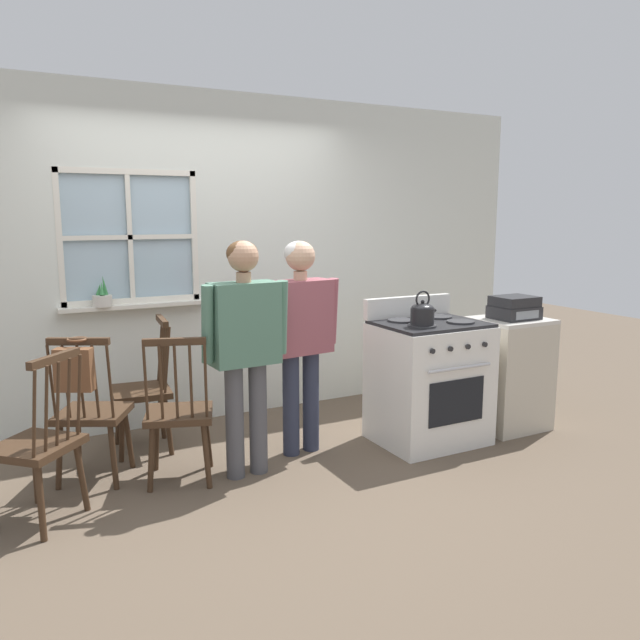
# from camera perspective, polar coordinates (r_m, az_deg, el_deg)

# --- Properties ---
(ground_plane) EXTENTS (16.00, 16.00, 0.00)m
(ground_plane) POSITION_cam_1_polar(r_m,az_deg,el_deg) (4.26, -4.83, -14.17)
(ground_plane) COLOR brown
(wall_back) EXTENTS (6.40, 0.16, 2.70)m
(wall_back) POSITION_cam_1_polar(r_m,az_deg,el_deg) (5.24, -10.82, 5.33)
(wall_back) COLOR silver
(wall_back) RESTS_ON ground_plane
(chair_by_window) EXTENTS (0.56, 0.55, 0.98)m
(chair_by_window) POSITION_cam_1_polar(r_m,az_deg,el_deg) (4.32, -20.13, -8.08)
(chair_by_window) COLOR #3D2819
(chair_by_window) RESTS_ON ground_plane
(chair_near_wall) EXTENTS (0.58, 0.58, 0.98)m
(chair_near_wall) POSITION_cam_1_polar(r_m,az_deg,el_deg) (3.86, -24.35, -10.48)
(chair_near_wall) COLOR #3D2819
(chair_near_wall) RESTS_ON ground_plane
(chair_center_cluster) EXTENTS (0.53, 0.51, 0.98)m
(chair_center_cluster) POSITION_cam_1_polar(r_m,az_deg,el_deg) (4.15, -12.76, -8.44)
(chair_center_cluster) COLOR #3D2819
(chair_center_cluster) RESTS_ON ground_plane
(chair_near_stove) EXTENTS (0.44, 0.46, 0.98)m
(chair_near_stove) POSITION_cam_1_polar(r_m,az_deg,el_deg) (4.76, -15.76, -6.24)
(chair_near_stove) COLOR #3D2819
(chair_near_stove) RESTS_ON ground_plane
(person_elderly_left) EXTENTS (0.59, 0.23, 1.55)m
(person_elderly_left) POSITION_cam_1_polar(r_m,az_deg,el_deg) (4.05, -6.89, -1.45)
(person_elderly_left) COLOR #4C4C51
(person_elderly_left) RESTS_ON ground_plane
(person_teen_center) EXTENTS (0.60, 0.26, 1.54)m
(person_teen_center) POSITION_cam_1_polar(r_m,az_deg,el_deg) (4.42, -1.78, -0.49)
(person_teen_center) COLOR #2D3347
(person_teen_center) RESTS_ON ground_plane
(stove) EXTENTS (0.79, 0.68, 1.08)m
(stove) POSITION_cam_1_polar(r_m,az_deg,el_deg) (4.82, 9.90, -5.48)
(stove) COLOR white
(stove) RESTS_ON ground_plane
(kettle) EXTENTS (0.21, 0.17, 0.25)m
(kettle) POSITION_cam_1_polar(r_m,az_deg,el_deg) (4.50, 9.35, 0.64)
(kettle) COLOR black
(kettle) RESTS_ON stove
(potted_plant) EXTENTS (0.15, 0.15, 0.24)m
(potted_plant) POSITION_cam_1_polar(r_m,az_deg,el_deg) (5.00, -19.28, 1.91)
(potted_plant) COLOR beige
(potted_plant) RESTS_ON wall_back
(handbag) EXTENTS (0.24, 0.25, 0.31)m
(handbag) POSITION_cam_1_polar(r_m,az_deg,el_deg) (4.02, -21.55, -4.15)
(handbag) COLOR brown
(handbag) RESTS_ON chair_by_window
(side_counter) EXTENTS (0.55, 0.50, 0.90)m
(side_counter) POSITION_cam_1_polar(r_m,az_deg,el_deg) (5.29, 16.87, -4.66)
(side_counter) COLOR beige
(side_counter) RESTS_ON ground_plane
(stereo) EXTENTS (0.34, 0.29, 0.18)m
(stereo) POSITION_cam_1_polar(r_m,az_deg,el_deg) (5.17, 17.32, 1.08)
(stereo) COLOR #232326
(stereo) RESTS_ON side_counter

